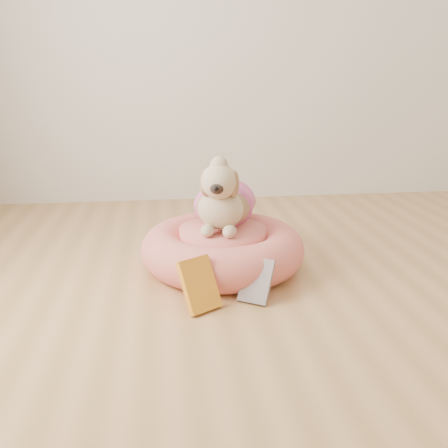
{
  "coord_description": "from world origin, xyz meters",
  "views": [
    {
      "loc": [
        -0.63,
        -1.25,
        0.88
      ],
      "look_at": [
        -0.37,
        0.86,
        0.23
      ],
      "focal_mm": 40.0,
      "sensor_mm": 36.0,
      "label": 1
    }
  ],
  "objects": [
    {
      "name": "book_white",
      "position": [
        -0.28,
        0.56,
        0.08
      ],
      "size": [
        0.16,
        0.16,
        0.16
      ],
      "primitive_type": "cube",
      "rotation": [
        -0.59,
        0.0,
        -0.55
      ],
      "color": "silver",
      "rests_on": "floor"
    },
    {
      "name": "book_yellow",
      "position": [
        -0.51,
        0.5,
        0.1
      ],
      "size": [
        0.18,
        0.17,
        0.2
      ],
      "primitive_type": "cube",
      "rotation": [
        -0.46,
        0.0,
        0.56
      ],
      "color": "yellow",
      "rests_on": "floor"
    },
    {
      "name": "floor",
      "position": [
        0.0,
        0.0,
        0.0
      ],
      "size": [
        4.5,
        4.5,
        0.0
      ],
      "primitive_type": "plane",
      "color": "#B3854A",
      "rests_on": "ground"
    },
    {
      "name": "dog",
      "position": [
        -0.36,
        0.95,
        0.37
      ],
      "size": [
        0.44,
        0.55,
        0.35
      ],
      "primitive_type": null,
      "rotation": [
        0.0,
        0.0,
        -0.26
      ],
      "color": "brown",
      "rests_on": "pet_bed"
    },
    {
      "name": "pet_bed",
      "position": [
        -0.37,
        0.91,
        0.09
      ],
      "size": [
        0.75,
        0.75,
        0.19
      ],
      "color": "#ED6E5C",
      "rests_on": "floor"
    }
  ]
}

